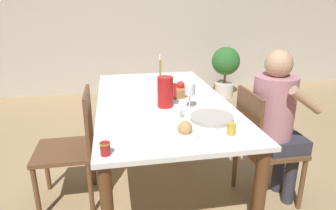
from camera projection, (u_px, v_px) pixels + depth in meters
ground_plane at (162, 179)px, 2.65m from camera, size 20.00×20.00×0.00m
wall_back at (132, 13)px, 4.85m from camera, size 10.00×0.06×2.60m
dining_table at (162, 110)px, 2.43m from camera, size 1.01×1.87×0.74m
chair_person_side at (262, 144)px, 2.25m from camera, size 0.42×0.42×0.89m
chair_opposite at (73, 145)px, 2.23m from camera, size 0.42×0.42×0.89m
person_seated at (277, 116)px, 2.17m from camera, size 0.39×0.41×1.18m
red_pitcher at (166, 92)px, 2.21m from camera, size 0.14×0.12×0.23m
wine_glass_water at (190, 90)px, 2.16m from camera, size 0.08×0.08×0.19m
teacup_near_person at (176, 115)px, 2.01m from camera, size 0.14×0.14×0.06m
serving_tray at (212, 118)px, 1.99m from camera, size 0.29×0.29×0.03m
bread_plate at (185, 130)px, 1.77m from camera, size 0.20×0.20×0.09m
jam_jar_amber at (105, 148)px, 1.53m from camera, size 0.06×0.06×0.07m
jam_jar_red at (231, 128)px, 1.77m from camera, size 0.06×0.06×0.07m
fruit_bowl at (175, 91)px, 2.49m from camera, size 0.21×0.21×0.12m
candlestick_tall at (160, 74)px, 2.78m from camera, size 0.06×0.06×0.29m
potted_plant at (226, 66)px, 4.81m from camera, size 0.45×0.45×0.80m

